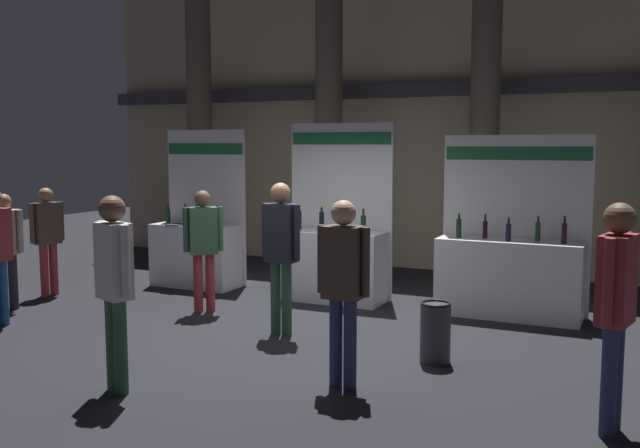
# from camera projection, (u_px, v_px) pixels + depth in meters

# --- Properties ---
(ground_plane) EXTENTS (26.60, 26.60, 0.00)m
(ground_plane) POSITION_uv_depth(u_px,v_px,m) (296.00, 332.00, 8.60)
(ground_plane) COLOR black
(hall_colonnade) EXTENTS (13.30, 1.37, 5.89)m
(hall_colonnade) POSITION_uv_depth(u_px,v_px,m) (417.00, 111.00, 12.60)
(hall_colonnade) COLOR gray
(hall_colonnade) RESTS_ON ground_plane
(exhibitor_booth_0) EXTENTS (1.47, 0.70, 2.52)m
(exhibitor_booth_0) POSITION_uv_depth(u_px,v_px,m) (197.00, 248.00, 11.36)
(exhibitor_booth_0) COLOR white
(exhibitor_booth_0) RESTS_ON ground_plane
(exhibitor_booth_1) EXTENTS (1.62, 0.66, 2.60)m
(exhibitor_booth_1) POSITION_uv_depth(u_px,v_px,m) (333.00, 257.00, 10.30)
(exhibitor_booth_1) COLOR white
(exhibitor_booth_1) RESTS_ON ground_plane
(exhibitor_booth_2) EXTENTS (1.97, 0.66, 2.41)m
(exhibitor_booth_2) POSITION_uv_depth(u_px,v_px,m) (509.00, 271.00, 9.33)
(exhibitor_booth_2) COLOR white
(exhibitor_booth_2) RESTS_ON ground_plane
(trash_bin) EXTENTS (0.32, 0.32, 0.65)m
(trash_bin) POSITION_uv_depth(u_px,v_px,m) (435.00, 332.00, 7.40)
(trash_bin) COLOR #38383D
(trash_bin) RESTS_ON ground_plane
(visitor_1) EXTENTS (0.52, 0.34, 1.61)m
(visitor_1) POSITION_uv_depth(u_px,v_px,m) (5.00, 241.00, 9.74)
(visitor_1) COLOR #23232D
(visitor_1) RESTS_ON ground_plane
(visitor_2) EXTENTS (0.44, 0.42, 1.67)m
(visitor_2) POSITION_uv_depth(u_px,v_px,m) (203.00, 240.00, 9.56)
(visitor_2) COLOR maroon
(visitor_2) RESTS_ON ground_plane
(visitor_3) EXTENTS (0.52, 0.25, 1.83)m
(visitor_3) POSITION_uv_depth(u_px,v_px,m) (281.00, 245.00, 8.39)
(visitor_3) COLOR #33563D
(visitor_3) RESTS_ON ground_plane
(visitor_4) EXTENTS (0.50, 0.33, 1.83)m
(visitor_4) POSITION_uv_depth(u_px,v_px,m) (114.00, 276.00, 6.42)
(visitor_4) COLOR #33563D
(visitor_4) RESTS_ON ground_plane
(visitor_5) EXTENTS (0.53, 0.25, 1.78)m
(visitor_5) POSITION_uv_depth(u_px,v_px,m) (343.00, 276.00, 6.56)
(visitor_5) COLOR navy
(visitor_5) RESTS_ON ground_plane
(visitor_7) EXTENTS (0.30, 0.55, 1.84)m
(visitor_7) POSITION_uv_depth(u_px,v_px,m) (616.00, 296.00, 5.48)
(visitor_7) COLOR navy
(visitor_7) RESTS_ON ground_plane
(visitor_8) EXTENTS (0.30, 0.52, 1.64)m
(visitor_8) POSITION_uv_depth(u_px,v_px,m) (47.00, 233.00, 10.61)
(visitor_8) COLOR maroon
(visitor_8) RESTS_ON ground_plane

